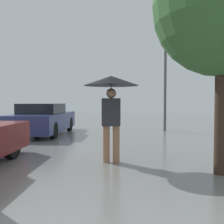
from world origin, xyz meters
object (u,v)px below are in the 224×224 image
object	(u,v)px
tree	(223,6)
street_lamp	(165,70)
pedestrian	(111,91)
parked_car_farthest	(44,119)

from	to	relation	value
tree	street_lamp	bearing A→B (deg)	89.46
pedestrian	parked_car_farthest	size ratio (longest dim) A/B	0.46
pedestrian	street_lamp	world-z (taller)	street_lamp
pedestrian	tree	xyz separation A→B (m)	(2.09, -0.81, 1.50)
tree	street_lamp	size ratio (longest dim) A/B	1.01
pedestrian	street_lamp	bearing A→B (deg)	70.74
parked_car_farthest	street_lamp	bearing A→B (deg)	15.14
tree	pedestrian	bearing A→B (deg)	158.86
pedestrian	tree	distance (m)	2.70
pedestrian	tree	bearing A→B (deg)	-21.14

